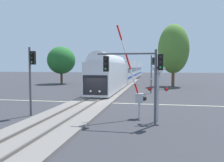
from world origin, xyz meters
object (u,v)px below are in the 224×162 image
object	(u,v)px
crossing_gate_near	(137,89)
pine_left_background	(61,60)
crossing_signal_mast	(158,87)
traffic_signal_far_side	(152,68)
traffic_signal_median	(31,70)
commuter_train	(128,70)
oak_far_right	(173,49)
traffic_signal_near_right	(138,69)

from	to	relation	value
crossing_gate_near	pine_left_background	world-z (taller)	pine_left_background
crossing_gate_near	crossing_signal_mast	xyz separation A→B (m)	(1.46, -0.72, 0.24)
traffic_signal_far_side	traffic_signal_median	bearing A→B (deg)	-118.67
crossing_gate_near	pine_left_background	distance (m)	34.31
commuter_train	crossing_signal_mast	world-z (taller)	commuter_train
crossing_signal_mast	oak_far_right	xyz separation A→B (m)	(3.17, 27.65, 4.56)
traffic_signal_far_side	pine_left_background	size ratio (longest dim) A/B	0.67
commuter_train	crossing_gate_near	size ratio (longest dim) A/B	9.68
crossing_signal_mast	traffic_signal_far_side	world-z (taller)	traffic_signal_far_side
traffic_signal_near_right	pine_left_background	bearing A→B (deg)	120.71
oak_far_right	traffic_signal_far_side	bearing A→B (deg)	-107.81
crossing_signal_mast	pine_left_background	xyz separation A→B (m)	(-19.57, 29.72, 2.63)
crossing_signal_mast	traffic_signal_far_side	xyz separation A→B (m)	(-0.52, 16.14, 1.17)
crossing_gate_near	commuter_train	bearing A→B (deg)	97.63
crossing_signal_mast	pine_left_background	world-z (taller)	pine_left_background
traffic_signal_near_right	oak_far_right	xyz separation A→B (m)	(4.44, 28.74, 3.30)
traffic_signal_median	crossing_gate_near	bearing A→B (deg)	4.87
commuter_train	pine_left_background	world-z (taller)	pine_left_background
commuter_train	oak_far_right	distance (m)	15.45
traffic_signal_median	commuter_train	bearing A→B (deg)	85.97
traffic_signal_far_side	traffic_signal_near_right	xyz separation A→B (m)	(-0.74, -17.23, 0.08)
crossing_signal_mast	traffic_signal_near_right	distance (m)	2.09
commuter_train	crossing_signal_mast	distance (m)	39.44
pine_left_background	traffic_signal_near_right	bearing A→B (deg)	-59.29
traffic_signal_far_side	traffic_signal_near_right	bearing A→B (deg)	-92.47
traffic_signal_median	oak_far_right	size ratio (longest dim) A/B	0.45
crossing_gate_near	traffic_signal_near_right	size ratio (longest dim) A/B	1.40
traffic_signal_median	traffic_signal_far_side	bearing A→B (deg)	61.33
commuter_train	traffic_signal_near_right	distance (m)	40.34
traffic_signal_far_side	crossing_gate_near	bearing A→B (deg)	-93.49
traffic_signal_median	traffic_signal_near_right	xyz separation A→B (m)	(8.05, -1.14, 0.12)
crossing_signal_mast	traffic_signal_median	xyz separation A→B (m)	(-9.32, 0.05, 1.13)
crossing_signal_mast	traffic_signal_median	distance (m)	9.38
traffic_signal_median	oak_far_right	xyz separation A→B (m)	(12.49, 27.60, 3.43)
commuter_train	pine_left_background	bearing A→B (deg)	-144.81
crossing_gate_near	crossing_signal_mast	distance (m)	1.65
crossing_gate_near	traffic_signal_near_right	world-z (taller)	crossing_gate_near
crossing_gate_near	oak_far_right	world-z (taller)	oak_far_right
crossing_gate_near	traffic_signal_far_side	xyz separation A→B (m)	(0.94, 15.41, 1.41)
traffic_signal_far_side	pine_left_background	bearing A→B (deg)	144.50
pine_left_background	traffic_signal_far_side	bearing A→B (deg)	-35.50
traffic_signal_near_right	oak_far_right	bearing A→B (deg)	81.22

